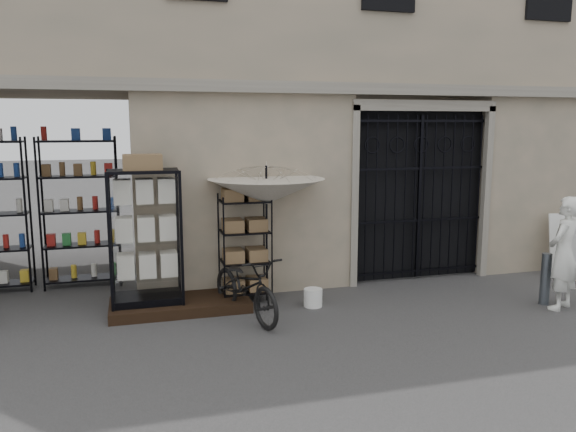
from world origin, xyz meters
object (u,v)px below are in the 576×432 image
object	(u,v)px
steel_bollard	(545,279)
easel_sign	(569,246)
display_cabinet	(146,244)
shopkeeper	(559,308)
market_umbrella	(266,184)
white_bucket	(313,298)
wire_rack	(245,249)
bicycle	(246,317)

from	to	relation	value
steel_bollard	easel_sign	bearing A→B (deg)	38.60
display_cabinet	shopkeeper	xyz separation A→B (m)	(5.87, -1.48, -1.01)
shopkeeper	easel_sign	bearing A→B (deg)	-162.50
shopkeeper	easel_sign	distance (m)	2.03
market_umbrella	shopkeeper	size ratio (longest dim) A/B	1.50
white_bucket	steel_bollard	world-z (taller)	steel_bollard
display_cabinet	white_bucket	xyz separation A→B (m)	(2.38, -0.40, -0.88)
wire_rack	steel_bollard	xyz separation A→B (m)	(4.32, -1.41, -0.42)
display_cabinet	shopkeeper	size ratio (longest dim) A/B	1.24
white_bucket	bicycle	size ratio (longest dim) A/B	0.16
bicycle	display_cabinet	bearing A→B (deg)	138.17
bicycle	easel_sign	world-z (taller)	easel_sign
white_bucket	steel_bollard	xyz separation A→B (m)	(3.40, -0.85, 0.26)
market_umbrella	easel_sign	xyz separation A→B (m)	(5.44, -0.17, -1.24)
white_bucket	shopkeeper	bearing A→B (deg)	-17.21
steel_bollard	shopkeeper	xyz separation A→B (m)	(0.08, -0.23, -0.39)
white_bucket	easel_sign	xyz separation A→B (m)	(4.85, 0.31, 0.43)
display_cabinet	wire_rack	bearing A→B (deg)	21.90
market_umbrella	steel_bollard	xyz separation A→B (m)	(3.99, -1.33, -1.41)
bicycle	easel_sign	xyz separation A→B (m)	(5.91, 0.51, 0.56)
bicycle	shopkeeper	xyz separation A→B (m)	(4.54, -0.87, 0.00)
white_bucket	steel_bollard	size ratio (longest dim) A/B	0.35
steel_bollard	easel_sign	distance (m)	1.86
market_umbrella	bicycle	world-z (taller)	market_umbrella
shopkeeper	steel_bollard	bearing A→B (deg)	-98.65
easel_sign	display_cabinet	bearing A→B (deg)	-166.13
wire_rack	display_cabinet	bearing A→B (deg)	168.22
display_cabinet	shopkeeper	bearing A→B (deg)	1.53
wire_rack	white_bucket	bearing A→B (deg)	-49.41
white_bucket	shopkeeper	distance (m)	3.65
wire_rack	steel_bollard	distance (m)	4.56
wire_rack	market_umbrella	xyz separation A→B (m)	(0.32, -0.08, 0.99)
market_umbrella	easel_sign	size ratio (longest dim) A/B	2.29
white_bucket	easel_sign	distance (m)	4.88
wire_rack	easel_sign	world-z (taller)	wire_rack
steel_bollard	shopkeeper	size ratio (longest dim) A/B	0.47
market_umbrella	white_bucket	distance (m)	1.83
easel_sign	bicycle	bearing A→B (deg)	-160.46
market_umbrella	bicycle	bearing A→B (deg)	-124.35
display_cabinet	steel_bollard	xyz separation A→B (m)	(5.78, -1.24, -0.62)
white_bucket	bicycle	distance (m)	1.09
bicycle	shopkeeper	size ratio (longest dim) A/B	1.04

